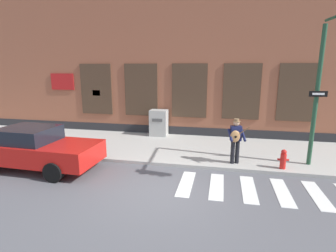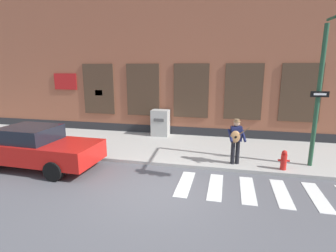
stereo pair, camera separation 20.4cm
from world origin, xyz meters
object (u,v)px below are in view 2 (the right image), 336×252
at_px(red_car, 36,147).
at_px(fire_hydrant, 284,160).
at_px(utility_box, 160,123).
at_px(busker, 236,139).

distance_m(red_car, fire_hydrant, 8.87).
relative_size(utility_box, fire_hydrant, 1.93).
distance_m(utility_box, fire_hydrant, 6.50).
distance_m(red_car, busker, 7.29).
bearing_deg(red_car, utility_box, 56.61).
xyz_separation_m(red_car, fire_hydrant, (8.74, 1.47, -0.30)).
height_order(red_car, busker, busker).
bearing_deg(fire_hydrant, red_car, -170.45).
bearing_deg(busker, red_car, -166.94).
xyz_separation_m(red_car, utility_box, (3.36, 5.10, 0.03)).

